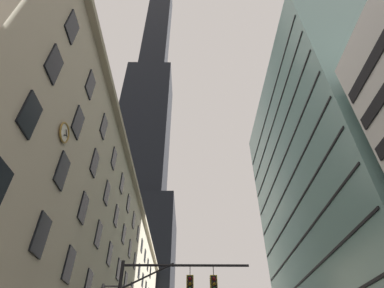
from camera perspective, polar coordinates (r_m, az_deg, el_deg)
station_building at (r=46.67m, az=-21.52°, el=-23.13°), size 15.07×71.54×25.57m
dark_skyscraper at (r=117.67m, az=-9.74°, el=-3.37°), size 28.38×28.38×236.12m
glass_office_midrise at (r=48.77m, az=28.92°, el=-7.99°), size 19.80×34.89×46.38m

